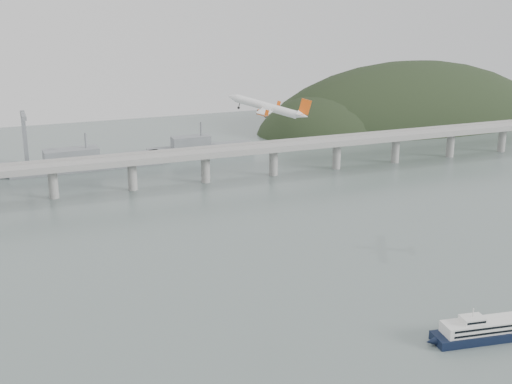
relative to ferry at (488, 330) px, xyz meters
name	(u,v)px	position (x,y,z in m)	size (l,w,h in m)	color
ground	(305,312)	(-54.90, 45.46, -3.63)	(900.00, 900.00, 0.00)	slate
bridge	(175,160)	(-56.05, 245.46, 14.02)	(800.00, 22.00, 23.90)	gray
headland	(421,140)	(230.28, 377.21, -22.97)	(365.00, 155.00, 156.00)	black
ferry	(488,330)	(0.00, 0.00, 0.00)	(70.88, 19.02, 13.39)	black
airliner	(268,107)	(-39.05, 124.10, 67.48)	(37.46, 35.64, 13.20)	white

